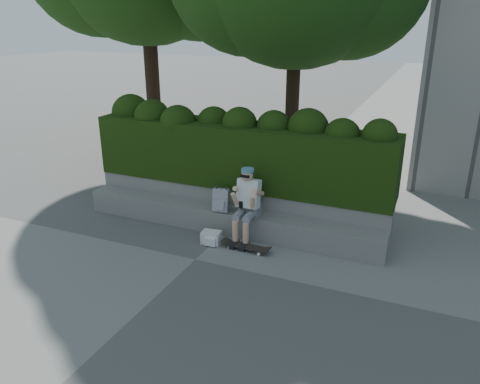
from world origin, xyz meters
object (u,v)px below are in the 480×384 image
at_px(person, 247,202).
at_px(backpack_ground, 211,237).
at_px(skateboard, 246,246).
at_px(backpack_plaid, 221,200).

xyz_separation_m(person, backpack_ground, (-0.55, -0.39, -0.64)).
bearing_deg(skateboard, backpack_ground, -179.39).
bearing_deg(person, backpack_plaid, 171.83).
distance_m(person, backpack_plaid, 0.58).
bearing_deg(skateboard, backpack_plaid, 147.83).
xyz_separation_m(backpack_plaid, backpack_ground, (0.02, -0.47, -0.56)).
bearing_deg(backpack_plaid, person, -17.54).
distance_m(person, backpack_ground, 0.93).
relative_size(person, skateboard, 1.68).
height_order(backpack_plaid, backpack_ground, backpack_plaid).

